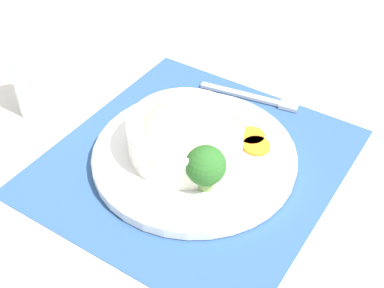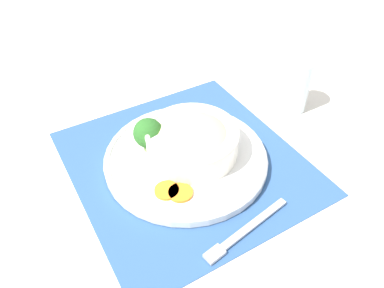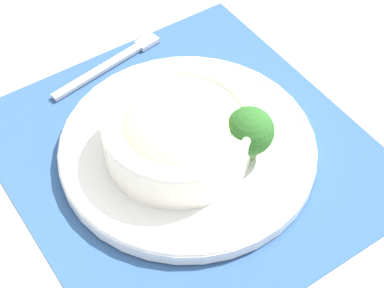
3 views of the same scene
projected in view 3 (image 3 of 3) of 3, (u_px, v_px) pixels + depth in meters
The scene contains 8 objects.
ground_plane at pixel (188, 155), 0.81m from camera, with size 4.00×4.00×0.00m, color beige.
placemat at pixel (187, 154), 0.80m from camera, with size 0.50×0.47×0.00m.
plate at pixel (187, 147), 0.79m from camera, with size 0.32×0.32×0.02m.
bowl at pixel (178, 133), 0.76m from camera, with size 0.18×0.18×0.07m.
broccoli_floret at pixel (249, 131), 0.75m from camera, with size 0.06×0.06×0.07m.
carrot_slice_near at pixel (208, 89), 0.85m from camera, with size 0.04×0.04×0.01m.
carrot_slice_middle at pixel (189, 87), 0.85m from camera, with size 0.04×0.04×0.01m.
fork at pixel (117, 60), 0.91m from camera, with size 0.03×0.18×0.01m.
Camera 3 is at (0.39, -0.33, 0.62)m, focal length 60.00 mm.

